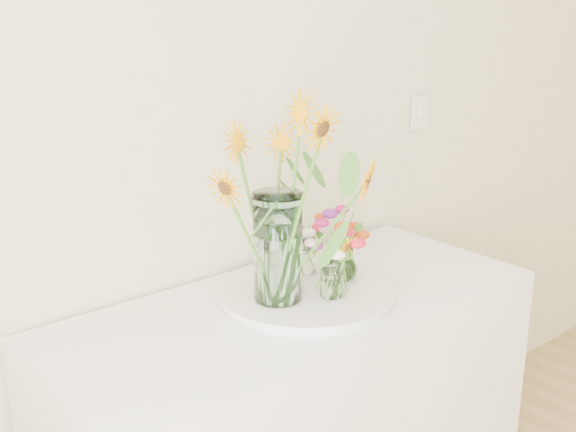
# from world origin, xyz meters

# --- Properties ---
(tray) EXTENTS (0.47, 0.47, 0.02)m
(tray) POSITION_xyz_m (-0.35, 1.93, 0.91)
(tray) COLOR white
(tray) RESTS_ON counter
(mason_jar) EXTENTS (0.14, 0.14, 0.30)m
(mason_jar) POSITION_xyz_m (-0.46, 1.92, 1.07)
(mason_jar) COLOR silver
(mason_jar) RESTS_ON tray
(sunflower_bouquet) EXTENTS (0.84, 0.84, 0.56)m
(sunflower_bouquet) POSITION_xyz_m (-0.46, 1.92, 1.21)
(sunflower_bouquet) COLOR orange
(sunflower_bouquet) RESTS_ON tray
(small_vase_a) EXTENTS (0.08, 0.08, 0.11)m
(small_vase_a) POSITION_xyz_m (-0.33, 1.85, 0.98)
(small_vase_a) COLOR white
(small_vase_a) RESTS_ON tray
(wildflower_posy_a) EXTENTS (0.20, 0.20, 0.20)m
(wildflower_posy_a) POSITION_xyz_m (-0.33, 1.85, 1.03)
(wildflower_posy_a) COLOR #C74111
(wildflower_posy_a) RESTS_ON tray
(small_vase_b) EXTENTS (0.10, 0.10, 0.12)m
(small_vase_b) POSITION_xyz_m (-0.23, 1.91, 0.99)
(small_vase_b) COLOR white
(small_vase_b) RESTS_ON tray
(wildflower_posy_b) EXTENTS (0.19, 0.19, 0.21)m
(wildflower_posy_b) POSITION_xyz_m (-0.23, 1.91, 1.03)
(wildflower_posy_b) COLOR #C74111
(wildflower_posy_b) RESTS_ON tray
(small_vase_c) EXTENTS (0.08, 0.08, 0.11)m
(small_vase_c) POSITION_xyz_m (-0.27, 2.03, 0.98)
(small_vase_c) COLOR white
(small_vase_c) RESTS_ON tray
(wildflower_posy_c) EXTENTS (0.19, 0.19, 0.20)m
(wildflower_posy_c) POSITION_xyz_m (-0.27, 2.03, 1.02)
(wildflower_posy_c) COLOR #C74111
(wildflower_posy_c) RESTS_ON tray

